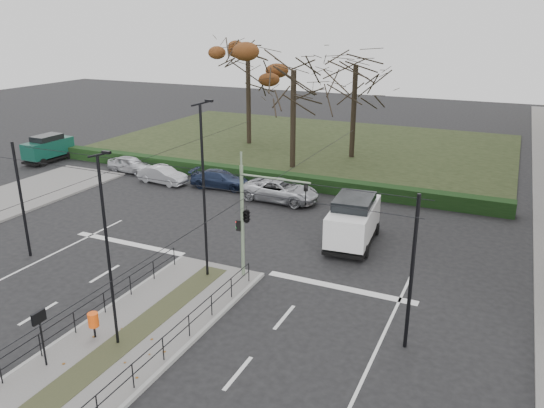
{
  "coord_description": "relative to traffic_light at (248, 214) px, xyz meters",
  "views": [
    {
      "loc": [
        12.18,
        -15.42,
        11.52
      ],
      "look_at": [
        1.97,
        6.71,
        3.03
      ],
      "focal_mm": 35.0,
      "sensor_mm": 36.0,
      "label": 1
    }
  ],
  "objects": [
    {
      "name": "ground",
      "position": [
        -1.81,
        -4.5,
        -3.23
      ],
      "size": [
        140.0,
        140.0,
        0.0
      ],
      "primitive_type": "plane",
      "color": "black",
      "rests_on": "ground"
    },
    {
      "name": "median_island",
      "position": [
        -1.81,
        -7.0,
        -3.16
      ],
      "size": [
        4.4,
        15.0,
        0.14
      ],
      "primitive_type": "cube",
      "color": "#62605D",
      "rests_on": "ground"
    },
    {
      "name": "park",
      "position": [
        -7.81,
        27.5,
        -3.18
      ],
      "size": [
        38.0,
        26.0,
        0.1
      ],
      "primitive_type": "cube",
      "color": "black",
      "rests_on": "ground"
    },
    {
      "name": "hedge",
      "position": [
        -7.81,
        14.1,
        -2.73
      ],
      "size": [
        38.0,
        1.0,
        1.0
      ],
      "primitive_type": "cube",
      "color": "black",
      "rests_on": "ground"
    },
    {
      "name": "median_railing",
      "position": [
        -1.81,
        -7.1,
        -2.26
      ],
      "size": [
        4.14,
        13.24,
        0.92
      ],
      "color": "black",
      "rests_on": "median_island"
    },
    {
      "name": "catenary",
      "position": [
        -1.81,
        -2.88,
        0.19
      ],
      "size": [
        20.0,
        34.0,
        6.0
      ],
      "color": "black",
      "rests_on": "ground"
    },
    {
      "name": "traffic_light",
      "position": [
        0.0,
        0.0,
        0.0
      ],
      "size": [
        3.61,
        2.04,
        5.32
      ],
      "color": "slate",
      "rests_on": "median_island"
    },
    {
      "name": "litter_bin",
      "position": [
        -2.97,
        -7.01,
        -2.36
      ],
      "size": [
        0.4,
        0.4,
        1.02
      ],
      "color": "black",
      "rests_on": "median_island"
    },
    {
      "name": "info_panel",
      "position": [
        -3.32,
        -9.06,
        -1.43
      ],
      "size": [
        0.12,
        0.55,
        2.12
      ],
      "color": "black",
      "rests_on": "median_island"
    },
    {
      "name": "streetlamp_median_near",
      "position": [
        -1.93,
        -6.95,
        0.65
      ],
      "size": [
        0.62,
        0.13,
        7.36
      ],
      "color": "black",
      "rests_on": "median_island"
    },
    {
      "name": "streetlamp_median_far",
      "position": [
        -1.81,
        -0.75,
        1.09
      ],
      "size": [
        0.69,
        0.14,
        8.23
      ],
      "color": "black",
      "rests_on": "median_island"
    },
    {
      "name": "parked_car_first",
      "position": [
        -16.98,
        12.4,
        -2.58
      ],
      "size": [
        3.9,
        1.72,
        1.3
      ],
      "primitive_type": "imported",
      "rotation": [
        0.0,
        0.0,
        1.52
      ],
      "color": "#B4B6BC",
      "rests_on": "ground"
    },
    {
      "name": "parked_car_second",
      "position": [
        -12.81,
        10.99,
        -2.59
      ],
      "size": [
        4.0,
        1.71,
        1.28
      ],
      "primitive_type": "imported",
      "rotation": [
        0.0,
        0.0,
        1.48
      ],
      "color": "#B4B6BC",
      "rests_on": "ground"
    },
    {
      "name": "parked_car_third",
      "position": [
        -8.37,
        11.82,
        -2.6
      ],
      "size": [
        4.56,
        2.27,
        1.27
      ],
      "primitive_type": "imported",
      "rotation": [
        0.0,
        0.0,
        1.69
      ],
      "color": "#1B253F",
      "rests_on": "ground"
    },
    {
      "name": "parked_car_fourth",
      "position": [
        -3.26,
        10.97,
        -2.51
      ],
      "size": [
        5.3,
        2.55,
        1.46
      ],
      "primitive_type": "imported",
      "rotation": [
        0.0,
        0.0,
        1.55
      ],
      "color": "#B4B6BC",
      "rests_on": "ground"
    },
    {
      "name": "white_van",
      "position": [
        3.2,
        6.09,
        -1.87
      ],
      "size": [
        2.63,
        5.23,
        2.64
      ],
      "color": "white",
      "rests_on": "ground"
    },
    {
      "name": "green_van",
      "position": [
        -25.48,
        12.22,
        -2.03
      ],
      "size": [
        1.87,
        4.48,
        2.3
      ],
      "color": "#0D392D",
      "rests_on": "ground"
    },
    {
      "name": "rust_tree",
      "position": [
        -13.03,
        25.45,
        4.95
      ],
      "size": [
        7.35,
        7.35,
        10.66
      ],
      "color": "black",
      "rests_on": "park"
    },
    {
      "name": "bare_tree_center",
      "position": [
        -2.32,
        24.33,
        4.16
      ],
      "size": [
        7.21,
        7.21,
        10.46
      ],
      "color": "black",
      "rests_on": "park"
    },
    {
      "name": "bare_tree_near",
      "position": [
        -5.74,
        19.03,
        4.03
      ],
      "size": [
        5.84,
        5.84,
        10.29
      ],
      "color": "black",
      "rests_on": "park"
    }
  ]
}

